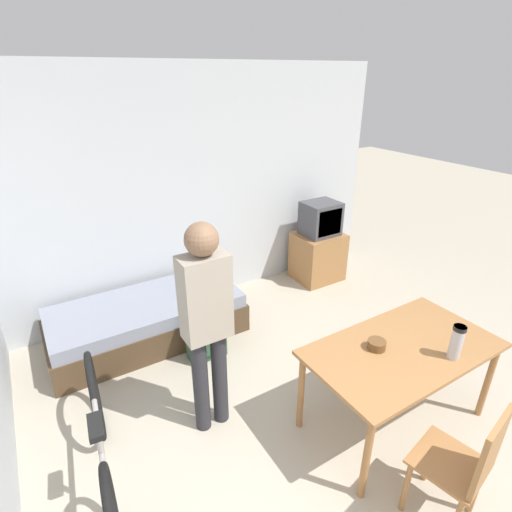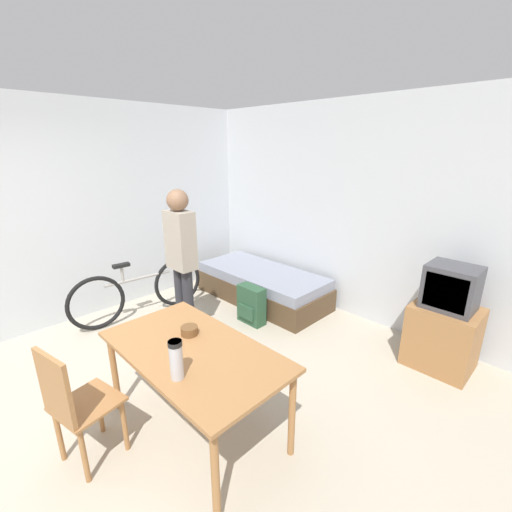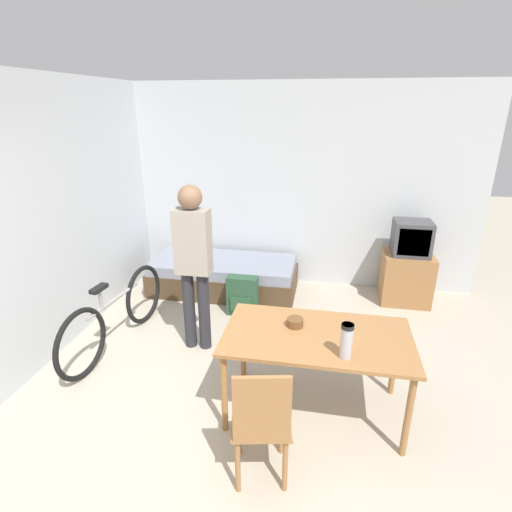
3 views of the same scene
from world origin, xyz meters
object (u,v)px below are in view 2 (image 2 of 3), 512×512
object	(u,v)px
tv	(445,324)
thermos_flask	(176,358)
person_standing	(181,254)
daybed	(262,285)
mate_bowl	(189,331)
backpack	(251,305)
bicycle	(140,291)
wooden_chair	(73,403)
dining_table	(194,357)

from	to	relation	value
tv	thermos_flask	xyz separation A→B (m)	(-0.85, -2.50, 0.41)
person_standing	daybed	bearing A→B (deg)	93.31
mate_bowl	person_standing	bearing A→B (deg)	148.90
tv	backpack	bearing A→B (deg)	-159.79
bicycle	mate_bowl	world-z (taller)	mate_bowl
wooden_chair	backpack	size ratio (longest dim) A/B	1.90
dining_table	bicycle	world-z (taller)	bicycle
person_standing	thermos_flask	bearing A→B (deg)	-34.56
tv	person_standing	bearing A→B (deg)	-146.96
tv	mate_bowl	xyz separation A→B (m)	(-1.24, -2.14, 0.29)
wooden_chair	bicycle	size ratio (longest dim) A/B	0.53
wooden_chair	mate_bowl	world-z (taller)	wooden_chair
dining_table	bicycle	size ratio (longest dim) A/B	0.83
daybed	wooden_chair	bearing A→B (deg)	-70.47
backpack	dining_table	bearing A→B (deg)	-58.14
thermos_flask	backpack	xyz separation A→B (m)	(-1.14, 1.77, -0.63)
dining_table	thermos_flask	distance (m)	0.40
daybed	mate_bowl	distance (m)	2.37
dining_table	backpack	size ratio (longest dim) A/B	2.98
daybed	backpack	distance (m)	0.72
dining_table	mate_bowl	size ratio (longest dim) A/B	10.88
tv	wooden_chair	bearing A→B (deg)	-114.60
mate_bowl	backpack	size ratio (longest dim) A/B	0.27
daybed	backpack	xyz separation A→B (m)	(0.39, -0.60, 0.02)
person_standing	thermos_flask	size ratio (longest dim) A/B	6.45
wooden_chair	thermos_flask	xyz separation A→B (m)	(0.52, 0.49, 0.36)
tv	wooden_chair	distance (m)	3.29
thermos_flask	mate_bowl	bearing A→B (deg)	137.30
mate_bowl	backpack	distance (m)	1.68
mate_bowl	backpack	xyz separation A→B (m)	(-0.75, 1.41, -0.52)
daybed	mate_bowl	size ratio (longest dim) A/B	14.57
mate_bowl	bicycle	bearing A→B (deg)	165.07
wooden_chair	bicycle	distance (m)	2.24
wooden_chair	bicycle	world-z (taller)	wooden_chair
tv	thermos_flask	world-z (taller)	tv
tv	thermos_flask	distance (m)	2.67
dining_table	thermos_flask	bearing A→B (deg)	-51.93
backpack	person_standing	bearing A→B (deg)	-112.21
wooden_chair	backpack	world-z (taller)	wooden_chair
thermos_flask	backpack	world-z (taller)	thermos_flask
person_standing	backpack	bearing A→B (deg)	67.79
wooden_chair	thermos_flask	bearing A→B (deg)	43.57
wooden_chair	daybed	bearing A→B (deg)	109.53
thermos_flask	tv	bearing A→B (deg)	71.16
dining_table	bicycle	bearing A→B (deg)	163.83
bicycle	mate_bowl	distance (m)	2.01
dining_table	thermos_flask	world-z (taller)	thermos_flask
daybed	thermos_flask	bearing A→B (deg)	-57.10
person_standing	thermos_flask	world-z (taller)	person_standing
backpack	daybed	bearing A→B (deg)	123.06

